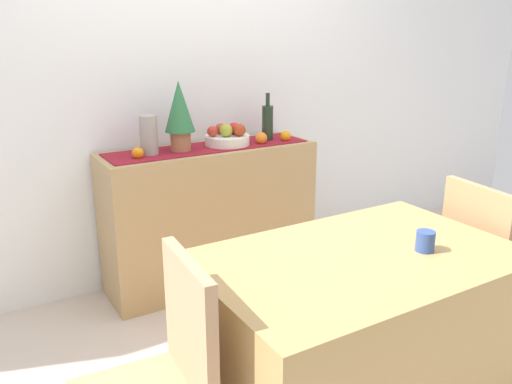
{
  "coord_description": "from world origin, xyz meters",
  "views": [
    {
      "loc": [
        -1.38,
        -1.91,
        1.58
      ],
      "look_at": [
        -0.02,
        0.36,
        0.76
      ],
      "focal_mm": 36.54,
      "sensor_mm": 36.0,
      "label": 1
    }
  ],
  "objects_px": {
    "fruit_bowl": "(227,140)",
    "coffee_cup": "(425,241)",
    "sideboard_console": "(211,216)",
    "wine_bottle": "(268,122)",
    "dining_table": "(355,337)",
    "chair_by_corner": "(490,303)",
    "ceramic_vase": "(149,135)",
    "potted_plant": "(179,112)"
  },
  "relations": [
    {
      "from": "ceramic_vase",
      "to": "chair_by_corner",
      "type": "relative_size",
      "value": 0.25
    },
    {
      "from": "wine_bottle",
      "to": "ceramic_vase",
      "type": "bearing_deg",
      "value": 180.0
    },
    {
      "from": "sideboard_console",
      "to": "fruit_bowl",
      "type": "height_order",
      "value": "fruit_bowl"
    },
    {
      "from": "dining_table",
      "to": "chair_by_corner",
      "type": "distance_m",
      "value": 0.9
    },
    {
      "from": "coffee_cup",
      "to": "chair_by_corner",
      "type": "bearing_deg",
      "value": 9.03
    },
    {
      "from": "coffee_cup",
      "to": "chair_by_corner",
      "type": "height_order",
      "value": "chair_by_corner"
    },
    {
      "from": "fruit_bowl",
      "to": "sideboard_console",
      "type": "bearing_deg",
      "value": 180.0
    },
    {
      "from": "chair_by_corner",
      "to": "dining_table",
      "type": "bearing_deg",
      "value": -179.87
    },
    {
      "from": "potted_plant",
      "to": "dining_table",
      "type": "height_order",
      "value": "potted_plant"
    },
    {
      "from": "fruit_bowl",
      "to": "chair_by_corner",
      "type": "height_order",
      "value": "fruit_bowl"
    },
    {
      "from": "ceramic_vase",
      "to": "coffee_cup",
      "type": "xyz_separation_m",
      "value": [
        0.57,
        -1.54,
        -0.22
      ]
    },
    {
      "from": "sideboard_console",
      "to": "wine_bottle",
      "type": "relative_size",
      "value": 4.35
    },
    {
      "from": "potted_plant",
      "to": "coffee_cup",
      "type": "height_order",
      "value": "potted_plant"
    },
    {
      "from": "fruit_bowl",
      "to": "ceramic_vase",
      "type": "xyz_separation_m",
      "value": [
        -0.51,
        0.0,
        0.08
      ]
    },
    {
      "from": "fruit_bowl",
      "to": "dining_table",
      "type": "bearing_deg",
      "value": -97.03
    },
    {
      "from": "potted_plant",
      "to": "chair_by_corner",
      "type": "relative_size",
      "value": 0.46
    },
    {
      "from": "fruit_bowl",
      "to": "potted_plant",
      "type": "distance_m",
      "value": 0.37
    },
    {
      "from": "sideboard_console",
      "to": "coffee_cup",
      "type": "bearing_deg",
      "value": -82.76
    },
    {
      "from": "sideboard_console",
      "to": "wine_bottle",
      "type": "xyz_separation_m",
      "value": [
        0.42,
        -0.0,
        0.56
      ]
    },
    {
      "from": "fruit_bowl",
      "to": "dining_table",
      "type": "distance_m",
      "value": 1.55
    },
    {
      "from": "fruit_bowl",
      "to": "dining_table",
      "type": "height_order",
      "value": "fruit_bowl"
    },
    {
      "from": "dining_table",
      "to": "coffee_cup",
      "type": "bearing_deg",
      "value": -22.55
    },
    {
      "from": "wine_bottle",
      "to": "coffee_cup",
      "type": "bearing_deg",
      "value": -98.46
    },
    {
      "from": "dining_table",
      "to": "ceramic_vase",
      "type": "bearing_deg",
      "value": 102.84
    },
    {
      "from": "wine_bottle",
      "to": "potted_plant",
      "type": "bearing_deg",
      "value": 180.0
    },
    {
      "from": "wine_bottle",
      "to": "dining_table",
      "type": "distance_m",
      "value": 1.64
    },
    {
      "from": "wine_bottle",
      "to": "coffee_cup",
      "type": "height_order",
      "value": "wine_bottle"
    },
    {
      "from": "fruit_bowl",
      "to": "coffee_cup",
      "type": "bearing_deg",
      "value": -87.51
    },
    {
      "from": "ceramic_vase",
      "to": "coffee_cup",
      "type": "height_order",
      "value": "ceramic_vase"
    },
    {
      "from": "dining_table",
      "to": "coffee_cup",
      "type": "distance_m",
      "value": 0.49
    },
    {
      "from": "ceramic_vase",
      "to": "dining_table",
      "type": "distance_m",
      "value": 1.6
    },
    {
      "from": "potted_plant",
      "to": "chair_by_corner",
      "type": "bearing_deg",
      "value": -54.34
    },
    {
      "from": "chair_by_corner",
      "to": "sideboard_console",
      "type": "bearing_deg",
      "value": 120.55
    },
    {
      "from": "sideboard_console",
      "to": "coffee_cup",
      "type": "height_order",
      "value": "sideboard_console"
    },
    {
      "from": "potted_plant",
      "to": "coffee_cup",
      "type": "xyz_separation_m",
      "value": [
        0.38,
        -1.54,
        -0.34
      ]
    },
    {
      "from": "wine_bottle",
      "to": "chair_by_corner",
      "type": "height_order",
      "value": "wine_bottle"
    },
    {
      "from": "sideboard_console",
      "to": "ceramic_vase",
      "type": "bearing_deg",
      "value": 180.0
    },
    {
      "from": "dining_table",
      "to": "chair_by_corner",
      "type": "xyz_separation_m",
      "value": [
        0.9,
        0.0,
        -0.1
      ]
    },
    {
      "from": "ceramic_vase",
      "to": "dining_table",
      "type": "relative_size",
      "value": 0.18
    },
    {
      "from": "sideboard_console",
      "to": "wine_bottle",
      "type": "height_order",
      "value": "wine_bottle"
    },
    {
      "from": "ceramic_vase",
      "to": "chair_by_corner",
      "type": "height_order",
      "value": "ceramic_vase"
    },
    {
      "from": "dining_table",
      "to": "coffee_cup",
      "type": "height_order",
      "value": "coffee_cup"
    }
  ]
}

